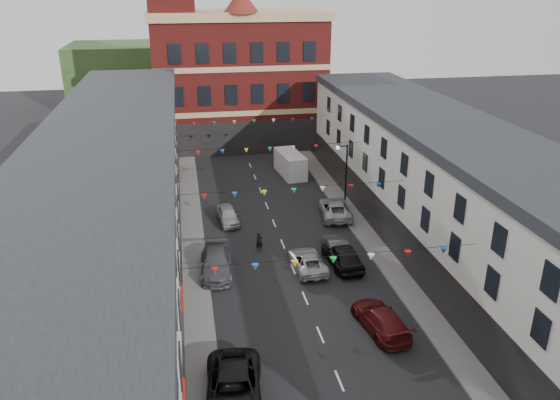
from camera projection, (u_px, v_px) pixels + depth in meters
ground at (305, 298)px, 35.38m from camera, size 160.00×160.00×0.00m
pavement_left at (197, 291)px, 36.03m from camera, size 1.80×64.00×0.15m
pavement_right at (395, 273)px, 38.31m from camera, size 1.80×64.00×0.15m
terrace_left at (109, 231)px, 32.35m from camera, size 8.40×56.00×10.70m
terrace_right at (475, 211)px, 36.43m from camera, size 8.40×56.00×9.70m
civic_building at (238, 77)px, 66.99m from camera, size 20.60×13.30×18.50m
clock_tower at (172, 22)px, 60.53m from camera, size 5.60×5.60×30.00m
distant_hill at (199, 74)px, 89.47m from camera, size 40.00×14.00×10.00m
street_lamp at (344, 168)px, 47.79m from camera, size 1.10×0.36×6.00m
car_left_c at (234, 391)px, 26.21m from camera, size 3.32×6.19×1.65m
car_left_d at (216, 263)px, 38.22m from camera, size 2.49×5.39×1.53m
car_left_e at (228, 215)px, 46.25m from camera, size 1.90×4.06×1.34m
car_right_c at (381, 319)px, 31.94m from camera, size 2.69×5.20×1.44m
car_right_d at (342, 255)px, 39.18m from camera, size 2.28×4.94×1.64m
car_right_e at (336, 247)px, 40.77m from camera, size 1.57×4.19×1.37m
car_right_f at (335, 208)px, 47.46m from camera, size 3.08×5.58×1.48m
moving_car at (307, 261)px, 38.77m from camera, size 2.35×4.69×1.27m
white_van at (290, 164)px, 57.56m from camera, size 2.68×5.62×2.40m
pedestrian at (259, 242)px, 41.33m from camera, size 0.60×0.44×1.50m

